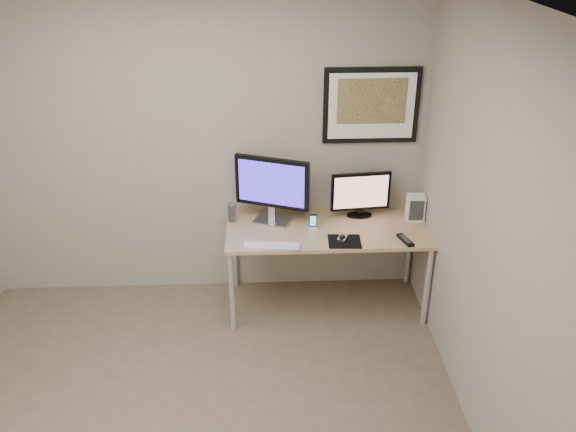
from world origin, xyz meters
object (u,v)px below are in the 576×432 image
at_px(fan_unit, 415,208).
at_px(phone_dock, 313,221).
at_px(desk, 327,235).
at_px(speaker_left, 232,212).
at_px(keyboard, 272,246).
at_px(monitor_tv, 361,194).
at_px(speaker_right, 300,204).
at_px(framed_art, 371,106).
at_px(monitor_large, 272,187).

bearing_deg(fan_unit, phone_dock, -169.72).
relative_size(desk, speaker_left, 9.67).
relative_size(speaker_left, phone_dock, 1.34).
relative_size(keyboard, fan_unit, 2.03).
distance_m(desk, phone_dock, 0.17).
height_order(monitor_tv, speaker_right, monitor_tv).
xyz_separation_m(monitor_tv, keyboard, (-0.73, -0.47, -0.20)).
bearing_deg(keyboard, speaker_left, 130.73).
distance_m(desk, framed_art, 1.07).
bearing_deg(monitor_large, monitor_tv, 26.66).
distance_m(speaker_right, keyboard, 0.60).
height_order(phone_dock, fan_unit, fan_unit).
bearing_deg(fan_unit, keyboard, -158.94).
relative_size(monitor_large, phone_dock, 4.70).
distance_m(monitor_large, speaker_left, 0.39).
relative_size(desk, framed_art, 2.13).
bearing_deg(speaker_left, desk, -1.27).
relative_size(speaker_left, speaker_right, 0.99).
xyz_separation_m(desk, framed_art, (0.35, 0.33, 0.96)).
bearing_deg(monitor_tv, monitor_large, 179.70).
xyz_separation_m(framed_art, phone_dock, (-0.47, -0.34, -0.83)).
xyz_separation_m(desk, monitor_tv, (0.28, 0.19, 0.27)).
bearing_deg(monitor_large, framed_art, 36.31).
bearing_deg(speaker_right, monitor_tv, -7.35).
distance_m(framed_art, keyboard, 1.34).
bearing_deg(desk, phone_dock, -177.99).
bearing_deg(phone_dock, fan_unit, 8.75).
bearing_deg(desk, speaker_left, 169.41).
bearing_deg(monitor_large, phone_dock, -0.09).
height_order(desk, speaker_right, speaker_right).
height_order(monitor_tv, speaker_left, monitor_tv).
relative_size(speaker_left, fan_unit, 0.76).
bearing_deg(framed_art, speaker_left, -170.25).
distance_m(desk, fan_unit, 0.75).
height_order(desk, monitor_large, monitor_large).
bearing_deg(phone_dock, speaker_right, 109.12).
xyz_separation_m(speaker_left, speaker_right, (0.55, 0.12, 0.00)).
bearing_deg(framed_art, keyboard, -142.53).
bearing_deg(speaker_right, keyboard, -113.85).
distance_m(monitor_large, monitor_tv, 0.73).
height_order(monitor_tv, fan_unit, monitor_tv).
relative_size(monitor_large, speaker_left, 3.50).
bearing_deg(monitor_tv, speaker_left, 176.69).
distance_m(speaker_left, fan_unit, 1.48).
xyz_separation_m(monitor_large, fan_unit, (1.15, -0.01, -0.20)).
xyz_separation_m(framed_art, monitor_large, (-0.78, -0.21, -0.59)).
bearing_deg(monitor_tv, framed_art, 58.63).
distance_m(framed_art, monitor_tv, 0.70).
bearing_deg(keyboard, desk, 36.72).
distance_m(monitor_tv, speaker_left, 1.05).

